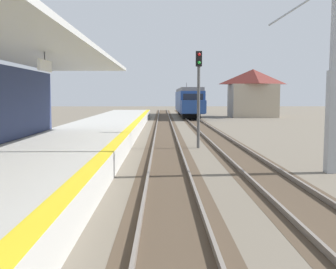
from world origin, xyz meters
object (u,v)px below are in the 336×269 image
Objects in this scene: approaching_train at (188,101)px; distant_trackside_house at (253,92)px; rail_signal_post at (199,89)px; catenary_pylon_far_side at (326,74)px.

distant_trackside_house reaches higher than approaching_train.
rail_signal_post is 0.79× the size of distant_trackside_house.
distant_trackside_house is (10.24, 32.09, 0.14)m from rail_signal_post.
approaching_train is 2.97× the size of distant_trackside_house.
catenary_pylon_far_side reaches higher than distant_trackside_house.
catenary_pylon_far_side is at bearing -60.89° from rail_signal_post.
approaching_train is 2.61× the size of catenary_pylon_far_side.
distant_trackside_house is at bearing -9.49° from approaching_train.
approaching_train is at bearing 170.51° from distant_trackside_house.
catenary_pylon_far_side reaches higher than approaching_train.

